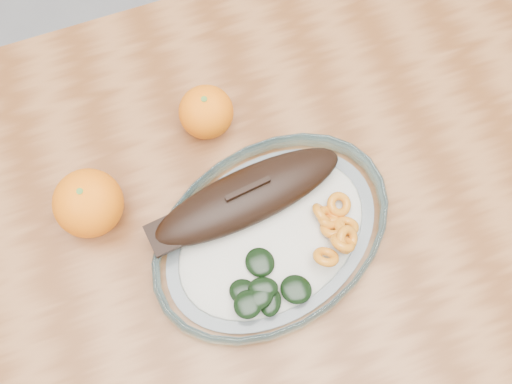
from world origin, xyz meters
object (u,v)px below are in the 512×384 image
Objects in this scene: plated_meal at (271,232)px; orange_right at (206,112)px; orange_left at (88,203)px; dining_table at (225,270)px.

orange_right is at bearing 80.18° from plated_meal.
dining_table is at bearing -36.67° from orange_left.
plated_meal is 0.18m from orange_right.
dining_table is at bearing -102.52° from orange_right.
orange_right is at bearing 23.00° from orange_left.
orange_left is 1.20× the size of orange_right.
dining_table is 13.66× the size of orange_left.
dining_table is 16.37× the size of orange_right.
dining_table is 0.22m from orange_left.
plated_meal is at bearing -81.87° from orange_right.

